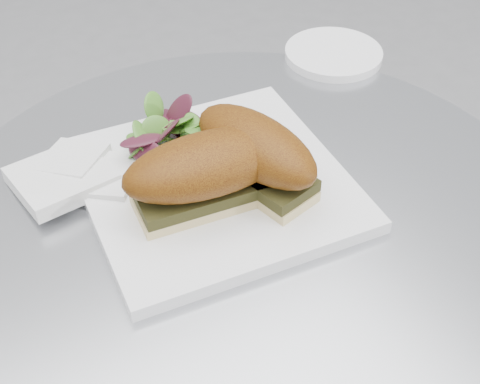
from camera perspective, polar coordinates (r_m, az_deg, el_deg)
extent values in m
cylinder|color=silver|center=(0.73, 0.50, -2.60)|extent=(0.70, 0.70, 0.02)
cube|color=white|center=(0.75, -2.22, 0.71)|extent=(0.31, 0.31, 0.02)
cube|color=beige|center=(0.72, -2.69, -0.37)|extent=(0.16, 0.08, 0.01)
cube|color=black|center=(0.71, -2.72, 0.44)|extent=(0.16, 0.08, 0.01)
ellipsoid|color=#683C09|center=(0.69, -2.80, 2.38)|extent=(0.19, 0.10, 0.06)
cube|color=beige|center=(0.74, 1.29, 1.28)|extent=(0.09, 0.15, 0.01)
cube|color=black|center=(0.73, 1.31, 2.09)|extent=(0.09, 0.15, 0.01)
ellipsoid|color=#683C09|center=(0.71, 1.34, 4.01)|extent=(0.11, 0.18, 0.06)
cylinder|color=white|center=(1.00, 7.98, 11.60)|extent=(0.14, 0.14, 0.01)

